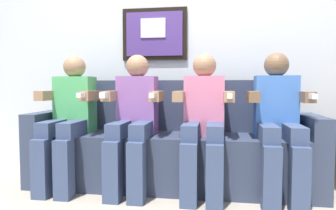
{
  "coord_description": "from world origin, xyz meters",
  "views": [
    {
      "loc": [
        0.37,
        -2.27,
        0.85
      ],
      "look_at": [
        0.0,
        0.15,
        0.7
      ],
      "focal_mm": 33.26,
      "sensor_mm": 36.0,
      "label": 1
    }
  ],
  "objects_px": {
    "person_rightmost": "(278,119)",
    "person_left_center": "(134,116)",
    "person_leftmost": "(69,115)",
    "person_right_center": "(204,117)",
    "couch": "(171,149)"
  },
  "relations": [
    {
      "from": "person_leftmost",
      "to": "person_right_center",
      "type": "distance_m",
      "value": 1.12
    },
    {
      "from": "couch",
      "to": "person_rightmost",
      "type": "relative_size",
      "value": 2.15
    },
    {
      "from": "person_leftmost",
      "to": "person_left_center",
      "type": "xyz_separation_m",
      "value": [
        0.56,
        -0.0,
        0.0
      ]
    },
    {
      "from": "couch",
      "to": "person_leftmost",
      "type": "bearing_deg",
      "value": -168.65
    },
    {
      "from": "person_leftmost",
      "to": "person_right_center",
      "type": "height_order",
      "value": "same"
    },
    {
      "from": "person_left_center",
      "to": "person_right_center",
      "type": "bearing_deg",
      "value": 0.05
    },
    {
      "from": "couch",
      "to": "person_rightmost",
      "type": "height_order",
      "value": "person_rightmost"
    },
    {
      "from": "couch",
      "to": "person_left_center",
      "type": "height_order",
      "value": "person_left_center"
    },
    {
      "from": "person_rightmost",
      "to": "person_right_center",
      "type": "bearing_deg",
      "value": 180.0
    },
    {
      "from": "couch",
      "to": "person_right_center",
      "type": "distance_m",
      "value": 0.44
    },
    {
      "from": "couch",
      "to": "person_right_center",
      "type": "height_order",
      "value": "person_right_center"
    },
    {
      "from": "person_right_center",
      "to": "person_rightmost",
      "type": "bearing_deg",
      "value": 0.0
    },
    {
      "from": "person_rightmost",
      "to": "person_left_center",
      "type": "bearing_deg",
      "value": -179.98
    },
    {
      "from": "couch",
      "to": "person_rightmost",
      "type": "bearing_deg",
      "value": -11.33
    },
    {
      "from": "couch",
      "to": "person_leftmost",
      "type": "distance_m",
      "value": 0.9
    }
  ]
}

